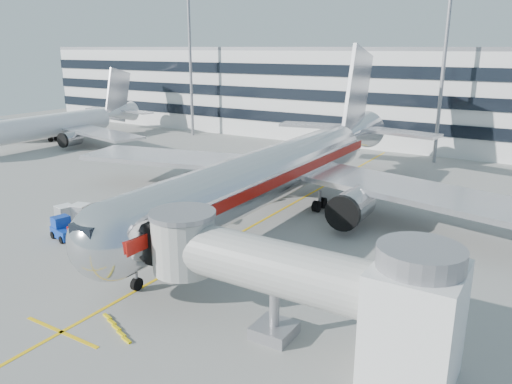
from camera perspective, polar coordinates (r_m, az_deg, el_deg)
The scene contains 15 objects.
ground at distance 40.22m, azimuth -5.38°, elevation -6.62°, with size 180.00×180.00×0.00m, color gray.
lead_in_line at distance 48.04m, azimuth 1.77°, elevation -2.69°, with size 0.25×70.00×0.01m, color yellow.
stop_bar at distance 31.44m, azimuth -21.35°, elevation -14.68°, with size 6.00×0.25×0.01m, color yellow.
main_jet at distance 48.30m, azimuth 2.83°, elevation 2.63°, with size 50.95×48.70×16.06m.
jet_bridge at distance 26.55m, azimuth 5.36°, elevation -9.99°, with size 17.80×4.50×7.00m.
terminal at distance 90.61m, azimuth 17.36°, elevation 10.59°, with size 150.00×24.25×15.60m.
light_mast_west at distance 91.74m, azimuth -7.55°, elevation 15.67°, with size 2.40×1.20×25.45m.
light_mast_centre at distance 72.94m, azimuth 20.79°, elevation 14.68°, with size 2.40×1.20×25.45m.
second_jet at distance 89.55m, azimuth -22.28°, elevation 7.08°, with size 38.21×36.52×12.04m.
belt_loader at distance 46.73m, azimuth -8.16°, elevation -2.48°, with size 5.42×3.03×2.53m.
baggage_tug at distance 45.18m, azimuth -21.15°, elevation -3.98°, with size 2.73×2.04×1.86m.
cargo_container_left at distance 49.14m, azimuth -19.42°, elevation -2.22°, with size 1.82×1.82×1.59m.
cargo_container_right at distance 49.41m, azimuth -20.98°, elevation -2.32°, with size 1.72×1.72×1.53m.
cargo_container_front at distance 45.16m, azimuth -18.96°, elevation -3.86°, with size 1.80×1.80×1.48m.
ramp_worker at distance 42.52m, azimuth -13.99°, elevation -4.28°, with size 0.75×0.49×2.05m, color #A7FF1A.
Camera 1 is at (22.50, -29.48, 15.57)m, focal length 35.00 mm.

